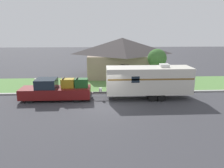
{
  "coord_description": "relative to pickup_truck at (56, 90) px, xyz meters",
  "views": [
    {
      "loc": [
        -0.51,
        -17.26,
        6.31
      ],
      "look_at": [
        0.51,
        1.98,
        1.4
      ],
      "focal_mm": 35.0,
      "sensor_mm": 36.0,
      "label": 1
    }
  ],
  "objects": [
    {
      "name": "tree_in_yard",
      "position": [
        10.62,
        5.73,
        2.04
      ],
      "size": [
        2.21,
        2.21,
        4.05
      ],
      "color": "brown",
      "rests_on": "ground_plane"
    },
    {
      "name": "curb_strip",
      "position": [
        4.56,
        1.77,
        -0.82
      ],
      "size": [
        80.0,
        0.3,
        0.14
      ],
      "color": "#ADADA8",
      "rests_on": "ground_plane"
    },
    {
      "name": "pickup_truck",
      "position": [
        0.0,
        0.0,
        0.0
      ],
      "size": [
        6.36,
        1.99,
        2.05
      ],
      "color": "black",
      "rests_on": "ground_plane"
    },
    {
      "name": "ground_plane",
      "position": [
        4.56,
        -1.98,
        -0.89
      ],
      "size": [
        120.0,
        120.0,
        0.0
      ],
      "primitive_type": "plane",
      "color": "#38383D"
    },
    {
      "name": "house_across_street",
      "position": [
        7.01,
        10.52,
        1.75
      ],
      "size": [
        9.97,
        7.34,
        5.1
      ],
      "color": "gray",
      "rests_on": "ground_plane"
    },
    {
      "name": "travel_trailer",
      "position": [
        8.44,
        -0.0,
        0.85
      ],
      "size": [
        8.95,
        2.27,
        3.2
      ],
      "color": "black",
      "rests_on": "ground_plane"
    },
    {
      "name": "lawn_strip",
      "position": [
        4.56,
        5.42,
        -0.88
      ],
      "size": [
        80.0,
        7.0,
        0.03
      ],
      "color": "#568442",
      "rests_on": "ground_plane"
    },
    {
      "name": "mailbox",
      "position": [
        -2.46,
        2.83,
        0.13
      ],
      "size": [
        0.48,
        0.2,
        1.33
      ],
      "color": "brown",
      "rests_on": "ground_plane"
    }
  ]
}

